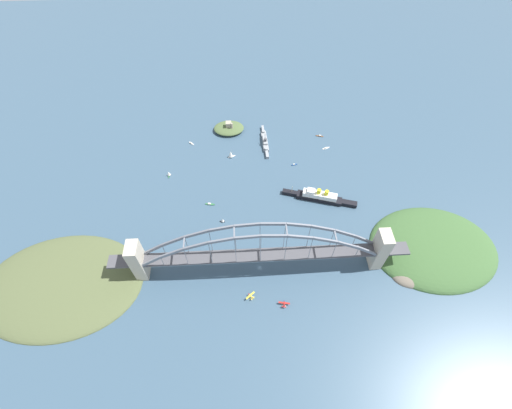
{
  "coord_description": "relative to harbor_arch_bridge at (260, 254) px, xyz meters",
  "views": [
    {
      "loc": [
        -13.31,
        -174.04,
        340.64
      ],
      "look_at": [
        0.0,
        80.4,
        8.0
      ],
      "focal_mm": 24.19,
      "sensor_mm": 36.0,
      "label": 1
    }
  ],
  "objects": [
    {
      "name": "small_boat_5",
      "position": [
        -30.16,
        171.75,
        -24.1
      ],
      "size": [
        10.48,
        7.64,
        12.14
      ],
      "color": "silver",
      "rests_on": "ground"
    },
    {
      "name": "naval_cruiser",
      "position": [
        19.04,
        197.76,
        -26.7
      ],
      "size": [
        9.06,
        66.76,
        16.84
      ],
      "color": "gray",
      "rests_on": "ground"
    },
    {
      "name": "fort_island_mid_harbor",
      "position": [
        -32.62,
        227.9,
        -25.38
      ],
      "size": [
        44.38,
        34.22,
        15.93
      ],
      "color": "#4C6038",
      "rests_on": "ground"
    },
    {
      "name": "seaplane_second_in_formation",
      "position": [
        22.05,
        -43.49,
        -27.68
      ],
      "size": [
        11.64,
        7.49,
        4.8
      ],
      "color": "#B7B7B2",
      "rests_on": "ground"
    },
    {
      "name": "small_boat_3",
      "position": [
        -40.82,
        62.54,
        -26.74
      ],
      "size": [
        6.3,
        4.06,
        6.26
      ],
      "color": "black",
      "rests_on": "ground"
    },
    {
      "name": "small_boat_0",
      "position": [
        100.41,
        207.8,
        -28.96
      ],
      "size": [
        11.02,
        4.17,
        2.17
      ],
      "color": "brown",
      "rests_on": "ground"
    },
    {
      "name": "headland_west_shore",
      "position": [
        -211.86,
        -11.75,
        -29.72
      ],
      "size": [
        169.6,
        123.34,
        17.97
      ],
      "color": "#515B38",
      "rests_on": "ground"
    },
    {
      "name": "headland_east_shore",
      "position": [
        195.66,
        12.17,
        -29.72
      ],
      "size": [
        142.98,
        113.29,
        26.32
      ],
      "color": "#3D6033",
      "rests_on": "ground"
    },
    {
      "name": "small_boat_2",
      "position": [
        55.94,
        151.81,
        -28.98
      ],
      "size": [
        8.09,
        2.73,
        2.01
      ],
      "color": "#234C8C",
      "rests_on": "ground"
    },
    {
      "name": "ground_plane",
      "position": [
        -0.0,
        -0.0,
        -29.72
      ],
      "size": [
        1400.0,
        1400.0,
        0.0
      ],
      "primitive_type": "plane",
      "color": "#385166"
    },
    {
      "name": "small_boat_1",
      "position": [
        104.81,
        181.64,
        -29.04
      ],
      "size": [
        10.89,
        5.09,
        1.92
      ],
      "color": "silver",
      "rests_on": "ground"
    },
    {
      "name": "small_boat_7",
      "position": [
        -86.87,
        201.56,
        -28.85
      ],
      "size": [
        7.8,
        6.76,
        2.39
      ],
      "color": "silver",
      "rests_on": "ground"
    },
    {
      "name": "ocean_liner",
      "position": [
        80.13,
        90.4,
        -24.18
      ],
      "size": [
        91.46,
        32.99,
        18.46
      ],
      "color": "black",
      "rests_on": "ground"
    },
    {
      "name": "harbor_arch_bridge",
      "position": [
        0.0,
        0.0,
        0.0
      ],
      "size": [
        309.79,
        19.03,
        75.82
      ],
      "color": "#BCB29E",
      "rests_on": "ground"
    },
    {
      "name": "small_boat_4",
      "position": [
        -57.13,
        89.62,
        -28.96
      ],
      "size": [
        11.79,
        3.71,
        2.17
      ],
      "color": "#2D6B3D",
      "rests_on": "ground"
    },
    {
      "name": "small_boat_6",
      "position": [
        -112.59,
        141.45,
        -26.01
      ],
      "size": [
        5.03,
        8.45,
        7.89
      ],
      "color": "#2D6B3D",
      "rests_on": "ground"
    },
    {
      "name": "seaplane_taxiing_near_bridge",
      "position": [
        -11.4,
        -33.69,
        -27.59
      ],
      "size": [
        9.81,
        8.95,
        5.09
      ],
      "color": "#B7B7B2",
      "rests_on": "ground"
    }
  ]
}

